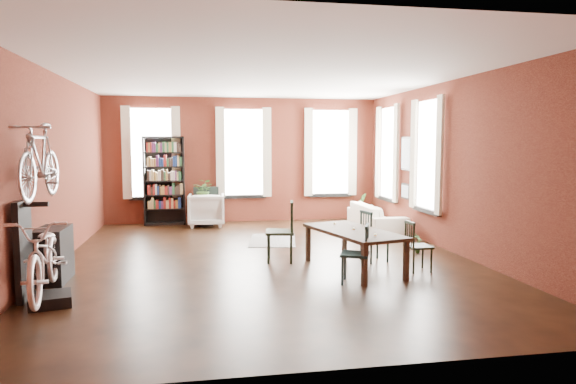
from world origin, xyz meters
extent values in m
plane|color=black|center=(0.00, 0.00, 0.00)|extent=(9.00, 9.00, 0.00)
cube|color=silver|center=(0.00, 0.00, 3.20)|extent=(7.00, 9.00, 0.04)
cube|color=#4E1B13|center=(0.00, 4.50, 1.60)|extent=(7.00, 0.04, 3.20)
cube|color=#4E1B13|center=(0.00, -4.50, 1.60)|extent=(7.00, 0.04, 3.20)
cube|color=#4E1B13|center=(-3.50, 0.00, 1.60)|extent=(0.04, 9.00, 3.20)
cube|color=#4E1B13|center=(3.50, 0.00, 1.60)|extent=(0.04, 9.00, 3.20)
cube|color=white|center=(-2.30, 4.47, 1.80)|extent=(1.00, 0.04, 2.20)
cube|color=beige|center=(-2.30, 4.40, 1.80)|extent=(1.40, 0.06, 2.30)
cube|color=white|center=(0.00, 4.47, 1.80)|extent=(1.00, 0.04, 2.20)
cube|color=beige|center=(0.00, 4.40, 1.80)|extent=(1.40, 0.06, 2.30)
cube|color=white|center=(2.30, 4.47, 1.80)|extent=(1.00, 0.04, 2.20)
cube|color=beige|center=(2.30, 4.40, 1.80)|extent=(1.40, 0.06, 2.30)
cube|color=white|center=(3.47, 1.00, 1.80)|extent=(0.04, 1.00, 2.20)
cube|color=beige|center=(3.40, 1.00, 1.80)|extent=(0.06, 1.40, 2.30)
cube|color=white|center=(3.47, 3.20, 1.80)|extent=(0.04, 1.00, 2.20)
cube|color=beige|center=(3.40, 3.20, 1.80)|extent=(0.06, 1.40, 2.30)
cube|color=black|center=(3.46, 2.10, 1.80)|extent=(0.04, 0.55, 0.75)
cube|color=black|center=(3.46, 2.10, 0.95)|extent=(0.04, 0.45, 0.35)
cube|color=#443629|center=(1.27, -1.01, 0.32)|extent=(1.32, 2.06, 0.65)
cube|color=#173333|center=(1.06, -1.75, 0.43)|extent=(0.52, 0.52, 0.86)
cube|color=black|center=(0.20, -0.20, 0.52)|extent=(0.55, 0.55, 1.03)
cube|color=black|center=(2.27, -1.24, 0.40)|extent=(0.38, 0.38, 0.80)
cube|color=#183434|center=(1.81, -0.47, 0.44)|extent=(0.48, 0.48, 0.88)
cube|color=black|center=(-2.00, 4.30, 1.10)|extent=(1.00, 0.32, 2.20)
imported|color=silver|center=(-0.98, 3.86, 0.44)|extent=(0.90, 0.85, 0.89)
imported|color=beige|center=(2.95, 2.60, 0.41)|extent=(0.61, 2.08, 0.81)
cube|color=black|center=(0.35, 1.69, 0.01)|extent=(1.18, 1.63, 0.01)
cube|color=black|center=(-3.02, -2.09, 0.07)|extent=(0.59, 0.59, 0.14)
cube|color=black|center=(-3.40, -1.80, 0.65)|extent=(0.16, 0.60, 1.30)
cube|color=black|center=(-3.28, -0.90, 0.40)|extent=(0.40, 0.80, 0.80)
cube|color=black|center=(-1.02, 3.93, 0.31)|extent=(0.40, 0.40, 0.62)
imported|color=#2E5F26|center=(2.95, 3.89, 0.17)|extent=(0.66, 0.85, 0.33)
imported|color=#2E5C25|center=(2.83, 0.02, 0.07)|extent=(0.40, 0.40, 0.13)
imported|color=white|center=(-3.05, -2.10, 1.09)|extent=(0.77, 1.06, 1.89)
imported|color=#A5A8AD|center=(-3.15, -1.80, 2.13)|extent=(0.47, 1.00, 1.66)
imported|color=#3A5E25|center=(-1.03, 3.90, 0.83)|extent=(0.64, 0.67, 0.42)
camera|label=1|loc=(-1.16, -8.79, 2.03)|focal=32.00mm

